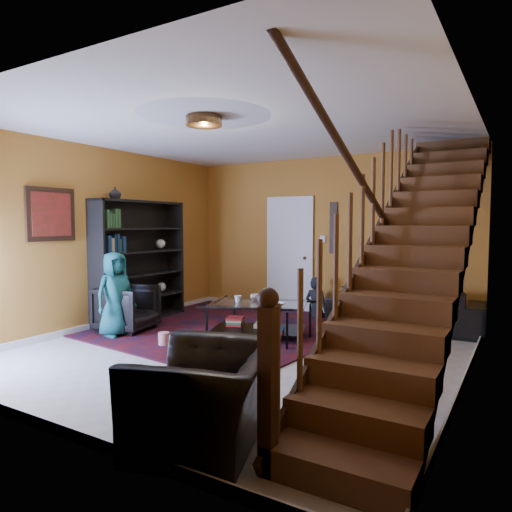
{
  "coord_description": "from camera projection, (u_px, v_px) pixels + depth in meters",
  "views": [
    {
      "loc": [
        3.08,
        -4.87,
        1.62
      ],
      "look_at": [
        -0.05,
        0.4,
        1.19
      ],
      "focal_mm": 32.0,
      "sensor_mm": 36.0,
      "label": 1
    }
  ],
  "objects": [
    {
      "name": "floor",
      "position": [
        244.0,
        350.0,
        5.86
      ],
      "size": [
        5.5,
        5.5,
        0.0
      ],
      "primitive_type": "plane",
      "color": "beige",
      "rests_on": "ground"
    },
    {
      "name": "room",
      "position": [
        219.0,
        317.0,
        7.68
      ],
      "size": [
        5.5,
        5.5,
        5.5
      ],
      "color": "#BB7A29",
      "rests_on": "ground"
    },
    {
      "name": "staircase",
      "position": [
        418.0,
        245.0,
        4.68
      ],
      "size": [
        0.95,
        5.02,
        3.18
      ],
      "color": "brown",
      "rests_on": "floor"
    },
    {
      "name": "bookshelf",
      "position": [
        140.0,
        264.0,
        7.53
      ],
      "size": [
        0.35,
        1.8,
        2.0
      ],
      "color": "black",
      "rests_on": "floor"
    },
    {
      "name": "door",
      "position": [
        290.0,
        256.0,
        8.48
      ],
      "size": [
        0.82,
        0.05,
        2.05
      ],
      "primitive_type": "cube",
      "color": "silver",
      "rests_on": "floor"
    },
    {
      "name": "framed_picture",
      "position": [
        51.0,
        214.0,
        6.28
      ],
      "size": [
        0.04,
        0.74,
        0.74
      ],
      "primitive_type": "cube",
      "color": "maroon",
      "rests_on": "room"
    },
    {
      "name": "wall_hanging",
      "position": [
        333.0,
        228.0,
        8.02
      ],
      "size": [
        0.14,
        0.03,
        0.9
      ],
      "primitive_type": "cube",
      "color": "black",
      "rests_on": "room"
    },
    {
      "name": "ceiling_fixture",
      "position": [
        204.0,
        121.0,
        4.98
      ],
      "size": [
        0.4,
        0.4,
        0.1
      ],
      "primitive_type": "cylinder",
      "color": "#3F2814",
      "rests_on": "room"
    },
    {
      "name": "rug",
      "position": [
        234.0,
        322.0,
        7.46
      ],
      "size": [
        4.23,
        4.72,
        0.02
      ],
      "primitive_type": "cube",
      "rotation": [
        0.0,
        0.0,
        -0.1
      ],
      "color": "#4B0D0E",
      "rests_on": "floor"
    },
    {
      "name": "sofa",
      "position": [
        405.0,
        307.0,
        7.05
      ],
      "size": [
        2.32,
        1.02,
        0.67
      ],
      "primitive_type": "imported",
      "rotation": [
        0.0,
        0.0,
        3.2
      ],
      "color": "black",
      "rests_on": "floor"
    },
    {
      "name": "armchair_left",
      "position": [
        127.0,
        308.0,
        6.85
      ],
      "size": [
        0.9,
        0.88,
        0.7
      ],
      "primitive_type": "imported",
      "rotation": [
        0.0,
        0.0,
        1.76
      ],
      "color": "black",
      "rests_on": "floor"
    },
    {
      "name": "armchair_right",
      "position": [
        206.0,
        396.0,
        3.35
      ],
      "size": [
        1.24,
        1.33,
        0.71
      ],
      "primitive_type": "imported",
      "rotation": [
        0.0,
        0.0,
        -1.25
      ],
      "color": "black",
      "rests_on": "floor"
    },
    {
      "name": "person_adult_a",
      "position": [
        316.0,
        310.0,
        7.87
      ],
      "size": [
        0.46,
        0.33,
        1.17
      ],
      "primitive_type": "imported",
      "rotation": [
        0.0,
        0.0,
        3.02
      ],
      "color": "black",
      "rests_on": "sofa"
    },
    {
      "name": "person_adult_b",
      "position": [
        381.0,
        312.0,
        7.29
      ],
      "size": [
        0.66,
        0.52,
        1.32
      ],
      "primitive_type": "imported",
      "rotation": [
        0.0,
        0.0,
        3.11
      ],
      "color": "black",
      "rests_on": "sofa"
    },
    {
      "name": "person_child",
      "position": [
        115.0,
        294.0,
        6.51
      ],
      "size": [
        0.49,
        0.66,
        1.23
      ],
      "primitive_type": "imported",
      "rotation": [
        0.0,
        0.0,
        1.39
      ],
      "color": "#1B6768",
      "rests_on": "armchair_left"
    },
    {
      "name": "coffee_table",
      "position": [
        258.0,
        318.0,
        6.43
      ],
      "size": [
        1.52,
        1.2,
        0.51
      ],
      "rotation": [
        0.0,
        0.0,
        0.37
      ],
      "color": "black",
      "rests_on": "floor"
    },
    {
      "name": "cup_a",
      "position": [
        255.0,
        297.0,
        6.62
      ],
      "size": [
        0.14,
        0.14,
        0.09
      ],
      "primitive_type": "imported",
      "rotation": [
        0.0,
        0.0,
        -0.23
      ],
      "color": "#999999",
      "rests_on": "coffee_table"
    },
    {
      "name": "cup_b",
      "position": [
        238.0,
        299.0,
        6.45
      ],
      "size": [
        0.13,
        0.13,
        0.1
      ],
      "primitive_type": "imported",
      "rotation": [
        0.0,
        0.0,
        0.32
      ],
      "color": "#999999",
      "rests_on": "coffee_table"
    },
    {
      "name": "bowl",
      "position": [
        276.0,
        305.0,
        6.13
      ],
      "size": [
        0.28,
        0.28,
        0.05
      ],
      "primitive_type": "imported",
      "rotation": [
        0.0,
        0.0,
        -0.32
      ],
      "color": "#999999",
      "rests_on": "coffee_table"
    },
    {
      "name": "vase",
      "position": [
        115.0,
        193.0,
        7.03
      ],
      "size": [
        0.18,
        0.18,
        0.19
      ],
      "primitive_type": "imported",
      "color": "#999999",
      "rests_on": "bookshelf"
    },
    {
      "name": "popcorn_bucket",
      "position": [
        164.0,
        339.0,
        6.03
      ],
      "size": [
        0.18,
        0.18,
        0.16
      ],
      "primitive_type": "cylinder",
      "rotation": [
        0.0,
        0.0,
        -0.25
      ],
      "color": "red",
      "rests_on": "rug"
    }
  ]
}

